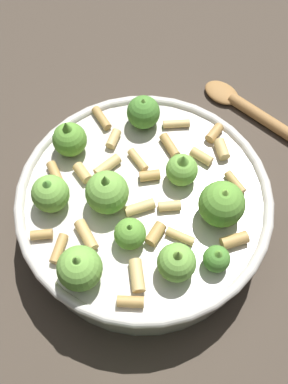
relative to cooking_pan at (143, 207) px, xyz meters
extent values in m
plane|color=#42382D|center=(0.00, 0.00, -0.04)|extent=(2.40, 2.40, 0.00)
cylinder|color=beige|center=(0.00, 0.00, -0.01)|extent=(0.27, 0.27, 0.06)
torus|color=beige|center=(0.00, 0.00, 0.02)|extent=(0.28, 0.28, 0.01)
sphere|color=#4C8933|center=(-0.03, 0.10, 0.04)|extent=(0.04, 0.04, 0.04)
cone|color=#75B247|center=(-0.03, 0.10, 0.06)|extent=(0.01, 0.01, 0.01)
sphere|color=#609E38|center=(0.00, -0.05, 0.04)|extent=(0.03, 0.03, 0.03)
cone|color=#609E38|center=(0.00, -0.05, 0.05)|extent=(0.01, 0.01, 0.01)
sphere|color=#4C8933|center=(0.09, -0.05, 0.04)|extent=(0.03, 0.03, 0.03)
cone|color=#609E38|center=(0.09, -0.05, 0.05)|extent=(0.01, 0.01, 0.01)
sphere|color=#609E38|center=(0.08, 0.00, 0.05)|extent=(0.05, 0.05, 0.05)
cone|color=#8CC64C|center=(0.08, 0.00, 0.07)|extent=(0.02, 0.02, 0.01)
sphere|color=#75B247|center=(0.05, -0.07, 0.04)|extent=(0.04, 0.04, 0.04)
cone|color=#8CC64C|center=(0.05, -0.07, 0.06)|extent=(0.02, 0.02, 0.02)
sphere|color=#75B247|center=(0.03, 0.03, 0.04)|extent=(0.04, 0.04, 0.04)
cone|color=#75B247|center=(0.03, 0.03, 0.06)|extent=(0.02, 0.02, 0.02)
sphere|color=#609E38|center=(-0.10, 0.04, 0.04)|extent=(0.04, 0.04, 0.04)
cone|color=#609E38|center=(-0.10, 0.04, 0.06)|extent=(0.02, 0.02, 0.02)
sphere|color=#75B247|center=(-0.03, -0.02, 0.04)|extent=(0.05, 0.05, 0.05)
cone|color=#75B247|center=(-0.03, -0.02, 0.07)|extent=(0.02, 0.02, 0.02)
sphere|color=#75B247|center=(-0.03, -0.10, 0.04)|extent=(0.04, 0.04, 0.04)
cone|color=#75B247|center=(-0.03, -0.10, 0.06)|extent=(0.02, 0.02, 0.02)
sphere|color=#75B247|center=(-0.09, -0.03, 0.04)|extent=(0.04, 0.04, 0.04)
cone|color=#4C8933|center=(-0.09, -0.03, 0.06)|extent=(0.02, 0.02, 0.01)
cylinder|color=tan|center=(0.00, 0.03, 0.03)|extent=(0.03, 0.02, 0.01)
cylinder|color=tan|center=(-0.05, 0.06, 0.03)|extent=(0.01, 0.02, 0.01)
cylinder|color=tan|center=(0.01, 0.10, 0.03)|extent=(0.03, 0.02, 0.01)
cylinder|color=tan|center=(-0.05, 0.03, 0.03)|extent=(0.03, 0.03, 0.01)
cylinder|color=tan|center=(0.06, 0.10, 0.03)|extent=(0.02, 0.03, 0.01)
cylinder|color=tan|center=(0.03, 0.00, 0.03)|extent=(0.03, 0.02, 0.01)
cylinder|color=tan|center=(0.05, 0.07, 0.03)|extent=(0.03, 0.02, 0.01)
cylinder|color=tan|center=(-0.04, -0.06, 0.03)|extent=(0.03, 0.03, 0.01)
cylinder|color=tan|center=(0.01, 0.07, 0.03)|extent=(0.03, 0.03, 0.01)
cylinder|color=tan|center=(-0.07, 0.09, 0.03)|extent=(0.03, 0.03, 0.01)
cylinder|color=tan|center=(0.02, -0.11, 0.03)|extent=(0.03, 0.02, 0.01)
cylinder|color=tan|center=(0.02, -0.04, 0.03)|extent=(0.02, 0.03, 0.01)
cylinder|color=tan|center=(0.02, -0.09, 0.03)|extent=(0.02, 0.03, 0.01)
cylinder|color=tan|center=(0.09, 0.04, 0.03)|extent=(0.03, 0.03, 0.01)
cylinder|color=tan|center=(0.07, 0.08, 0.03)|extent=(0.02, 0.03, 0.01)
cylinder|color=tan|center=(-0.09, -0.07, 0.03)|extent=(0.02, 0.02, 0.01)
cylinder|color=tan|center=(-0.07, 0.01, 0.03)|extent=(0.03, 0.02, 0.01)
cylinder|color=tan|center=(0.05, -0.04, 0.03)|extent=(0.03, 0.01, 0.01)
cylinder|color=tan|center=(-0.02, 0.04, 0.03)|extent=(0.03, 0.03, 0.01)
cylinder|color=tan|center=(-0.10, 0.00, 0.03)|extent=(0.02, 0.03, 0.01)
cylinder|color=tan|center=(0.00, -0.02, 0.03)|extent=(0.03, 0.03, 0.01)
cylinder|color=tan|center=(0.10, -0.03, 0.03)|extent=(0.03, 0.03, 0.01)
cylinder|color=tan|center=(-0.07, -0.08, 0.03)|extent=(0.01, 0.03, 0.01)
ellipsoid|color=#9E703D|center=(0.05, 0.22, -0.04)|extent=(0.06, 0.06, 0.01)
camera|label=1|loc=(0.06, -0.21, 0.44)|focal=41.15mm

